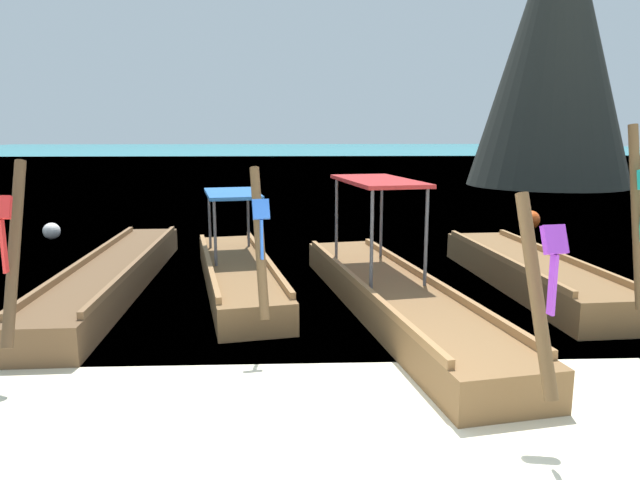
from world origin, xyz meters
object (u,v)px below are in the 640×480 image
Objects in this scene: longtail_boat_red_ribbon at (114,275)px; longtail_boat_blue_ribbon at (238,272)px; karst_rock at (558,45)px; longtail_boat_violet_ribbon at (394,294)px; mooring_buoy_far at (52,231)px; mooring_buoy_near at (530,220)px; longtail_boat_turquoise_ribbon at (529,272)px.

longtail_boat_red_ribbon is 2.12m from longtail_boat_blue_ribbon.
longtail_boat_blue_ribbon is 0.42× the size of karst_rock.
longtail_boat_blue_ribbon reaches higher than longtail_boat_violet_ribbon.
karst_rock is 33.24× the size of mooring_buoy_far.
longtail_boat_red_ribbon is at bearing 179.79° from longtail_boat_blue_ribbon.
karst_rock is 27.05× the size of mooring_buoy_near.
mooring_buoy_far is (-3.03, 4.86, -0.05)m from longtail_boat_red_ribbon.
mooring_buoy_near is at bearing 4.83° from mooring_buoy_far.
mooring_buoy_near is at bearing -115.36° from karst_rock.
karst_rock is at bearing 54.22° from longtail_boat_blue_ribbon.
karst_rock is at bearing 64.64° from mooring_buoy_near.
longtail_boat_violet_ribbon is at bearing -118.77° from karst_rock.
mooring_buoy_far is at bearing 136.68° from longtail_boat_blue_ribbon.
longtail_boat_blue_ribbon is 2.89m from longtail_boat_violet_ribbon.
mooring_buoy_near is at bearing 55.66° from longtail_boat_violet_ribbon.
mooring_buoy_near is at bearing 38.17° from longtail_boat_blue_ribbon.
longtail_boat_red_ribbon is 4.83m from longtail_boat_violet_ribbon.
longtail_boat_violet_ribbon is at bearing -152.49° from longtail_boat_turquoise_ribbon.
longtail_boat_blue_ribbon is 7.09m from mooring_buoy_far.
karst_rock reaches higher than longtail_boat_red_ribbon.
longtail_boat_red_ribbon is 0.54× the size of karst_rock.
mooring_buoy_far is at bearing 121.98° from longtail_boat_red_ribbon.
karst_rock reaches higher than longtail_boat_violet_ribbon.
mooring_buoy_near is (2.48, 6.09, -0.02)m from longtail_boat_turquoise_ribbon.
longtail_boat_red_ribbon reaches higher than longtail_boat_violet_ribbon.
longtail_boat_turquoise_ribbon is at bearing -26.13° from mooring_buoy_far.
longtail_boat_blue_ribbon is 5.07m from longtail_boat_turquoise_ribbon.
longtail_boat_violet_ribbon is at bearing -39.91° from mooring_buoy_far.
karst_rock is at bearing 50.26° from longtail_boat_red_ribbon.
karst_rock reaches higher than longtail_boat_blue_ribbon.
longtail_boat_blue_ribbon reaches higher than mooring_buoy_far.
longtail_boat_turquoise_ribbon reaches higher than mooring_buoy_far.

